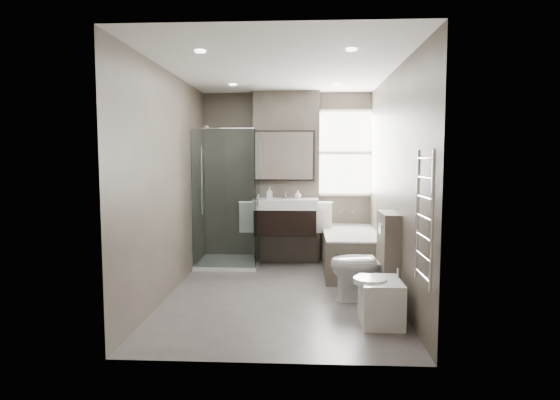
# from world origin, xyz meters

# --- Properties ---
(room) EXTENTS (2.70, 3.90, 2.70)m
(room) POSITION_xyz_m (0.00, 0.00, 1.30)
(room) COLOR #544F4D
(room) RESTS_ON ground
(vanity_pier) EXTENTS (1.00, 0.25, 2.60)m
(vanity_pier) POSITION_xyz_m (0.00, 1.77, 1.30)
(vanity_pier) COLOR #50483F
(vanity_pier) RESTS_ON ground
(vanity) EXTENTS (0.95, 0.47, 0.66)m
(vanity) POSITION_xyz_m (0.00, 1.43, 0.74)
(vanity) COLOR black
(vanity) RESTS_ON vanity_pier
(mirror_cabinet) EXTENTS (0.86, 0.08, 0.76)m
(mirror_cabinet) POSITION_xyz_m (0.00, 1.61, 1.63)
(mirror_cabinet) COLOR black
(mirror_cabinet) RESTS_ON vanity_pier
(towel_left) EXTENTS (0.24, 0.06, 0.44)m
(towel_left) POSITION_xyz_m (-0.56, 1.40, 0.72)
(towel_left) COLOR silver
(towel_left) RESTS_ON vanity_pier
(towel_right) EXTENTS (0.24, 0.06, 0.44)m
(towel_right) POSITION_xyz_m (0.56, 1.40, 0.72)
(towel_right) COLOR silver
(towel_right) RESTS_ON vanity_pier
(shower_enclosure) EXTENTS (0.90, 0.90, 2.00)m
(shower_enclosure) POSITION_xyz_m (-0.75, 1.35, 0.49)
(shower_enclosure) COLOR white
(shower_enclosure) RESTS_ON ground
(bathtub) EXTENTS (0.75, 1.60, 0.57)m
(bathtub) POSITION_xyz_m (0.92, 1.10, 0.32)
(bathtub) COLOR #50483F
(bathtub) RESTS_ON ground
(window) EXTENTS (0.98, 0.06, 1.33)m
(window) POSITION_xyz_m (0.90, 1.88, 1.68)
(window) COLOR white
(window) RESTS_ON room
(toilet) EXTENTS (0.82, 0.50, 0.81)m
(toilet) POSITION_xyz_m (0.97, -0.21, 0.40)
(toilet) COLOR white
(toilet) RESTS_ON ground
(cistern_box) EXTENTS (0.19, 0.55, 1.00)m
(cistern_box) POSITION_xyz_m (1.21, -0.25, 0.50)
(cistern_box) COLOR #50483F
(cistern_box) RESTS_ON ground
(bidet) EXTENTS (0.46, 0.53, 0.55)m
(bidet) POSITION_xyz_m (1.01, -0.96, 0.23)
(bidet) COLOR white
(bidet) RESTS_ON ground
(towel_radiator) EXTENTS (0.03, 0.49, 1.10)m
(towel_radiator) POSITION_xyz_m (1.25, -1.60, 1.12)
(towel_radiator) COLOR silver
(towel_radiator) RESTS_ON room
(soap_bottle_a) EXTENTS (0.08, 0.08, 0.17)m
(soap_bottle_a) POSITION_xyz_m (-0.24, 1.44, 1.09)
(soap_bottle_a) COLOR white
(soap_bottle_a) RESTS_ON vanity
(soap_bottle_b) EXTENTS (0.09, 0.09, 0.12)m
(soap_bottle_b) POSITION_xyz_m (0.18, 1.48, 1.06)
(soap_bottle_b) COLOR white
(soap_bottle_b) RESTS_ON vanity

